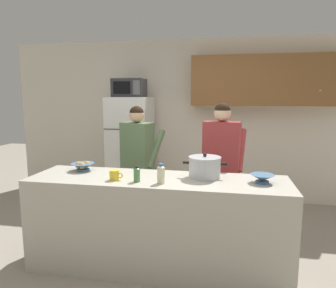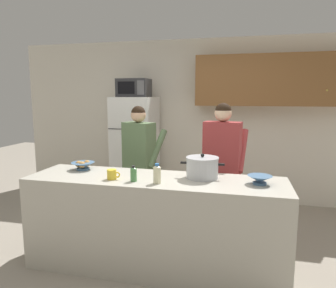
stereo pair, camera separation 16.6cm
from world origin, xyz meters
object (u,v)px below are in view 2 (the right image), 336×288
at_px(microwave, 134,88).
at_px(empty_bowl, 260,179).
at_px(cooking_pot, 202,167).
at_px(bottle_near_edge, 134,174).
at_px(person_by_sink, 222,157).
at_px(coffee_mug, 112,174).
at_px(person_near_pot, 139,154).
at_px(refrigerator, 135,150).
at_px(bottle_mid_counter, 157,174).
at_px(bread_bowl, 83,165).

height_order(microwave, empty_bowl, microwave).
distance_m(cooking_pot, bottle_near_edge, 0.66).
relative_size(person_by_sink, empty_bowl, 7.42).
bearing_deg(coffee_mug, person_near_pot, 93.65).
relative_size(refrigerator, cooking_pot, 3.96).
bearing_deg(bottle_mid_counter, bread_bowl, 160.87).
bearing_deg(cooking_pot, bottle_mid_counter, -142.93).
height_order(person_by_sink, empty_bowl, person_by_sink).
relative_size(person_near_pot, person_by_sink, 0.97).
height_order(microwave, coffee_mug, microwave).
xyz_separation_m(microwave, empty_bowl, (1.82, -1.81, -0.86)).
xyz_separation_m(microwave, coffee_mug, (0.47, -1.96, -0.86)).
bearing_deg(person_near_pot, coffee_mug, -86.35).
relative_size(person_near_pot, cooking_pot, 3.72).
relative_size(cooking_pot, bottle_near_edge, 2.87).
distance_m(bread_bowl, bottle_near_edge, 0.75).
bearing_deg(refrigerator, bottle_near_edge, -71.02).
distance_m(person_near_pot, bread_bowl, 0.82).
distance_m(cooking_pot, bottle_mid_counter, 0.47).
height_order(coffee_mug, bottle_mid_counter, bottle_mid_counter).
relative_size(microwave, person_by_sink, 0.29).
xyz_separation_m(person_by_sink, coffee_mug, (-0.98, -0.86, -0.05)).
height_order(person_by_sink, bread_bowl, person_by_sink).
bearing_deg(microwave, person_near_pot, -67.39).
height_order(cooking_pot, bread_bowl, cooking_pot).
relative_size(coffee_mug, bottle_near_edge, 0.88).
height_order(refrigerator, bread_bowl, refrigerator).
bearing_deg(bread_bowl, person_by_sink, 21.97).
xyz_separation_m(coffee_mug, bottle_mid_counter, (0.45, -0.03, 0.04)).
relative_size(person_by_sink, cooking_pot, 3.83).
relative_size(person_near_pot, bottle_mid_counter, 8.65).
bearing_deg(microwave, coffee_mug, -76.64).
xyz_separation_m(refrigerator, person_near_pot, (0.40, -0.99, 0.14)).
relative_size(bread_bowl, empty_bowl, 1.12).
bearing_deg(bread_bowl, person_near_pot, 60.84).
xyz_separation_m(cooking_pot, coffee_mug, (-0.83, -0.25, -0.06)).
xyz_separation_m(person_near_pot, coffee_mug, (0.06, -1.00, -0.01)).
bearing_deg(cooking_pot, empty_bowl, -10.53).
height_order(person_by_sink, bottle_near_edge, person_by_sink).
xyz_separation_m(bottle_near_edge, bottle_mid_counter, (0.23, -0.01, 0.02)).
xyz_separation_m(microwave, bottle_near_edge, (0.69, -1.98, -0.83)).
xyz_separation_m(refrigerator, bottle_near_edge, (0.69, -2.01, 0.15)).
xyz_separation_m(coffee_mug, empty_bowl, (1.36, 0.15, -0.00)).
xyz_separation_m(microwave, bottle_mid_counter, (0.92, -2.00, -0.82)).
xyz_separation_m(bread_bowl, bottle_near_edge, (0.68, -0.30, 0.02)).
height_order(microwave, person_near_pot, microwave).
relative_size(bread_bowl, bottle_mid_counter, 1.35).
distance_m(refrigerator, empty_bowl, 2.59).
xyz_separation_m(person_near_pot, person_by_sink, (1.04, -0.13, 0.03)).
bearing_deg(refrigerator, cooking_pot, -53.31).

